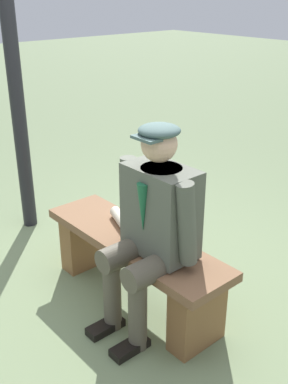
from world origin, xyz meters
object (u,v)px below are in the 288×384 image
(seated_man, at_px, (153,222))
(rolled_magazine, at_px, (120,219))
(lamp_post, at_px, (7,12))
(bench, at_px, (134,259))

(seated_man, xyz_separation_m, rolled_magazine, (0.45, -0.11, -0.19))
(rolled_magazine, distance_m, lamp_post, 1.77)
(rolled_magazine, bearing_deg, lamp_post, 2.58)
(seated_man, relative_size, rolled_magazine, 5.10)
(seated_man, relative_size, lamp_post, 0.41)
(seated_man, xyz_separation_m, lamp_post, (1.70, -0.06, 1.07))
(seated_man, bearing_deg, bench, -14.26)
(bench, height_order, rolled_magazine, rolled_magazine)
(rolled_magazine, bearing_deg, bench, 165.60)
(seated_man, bearing_deg, lamp_post, -1.98)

